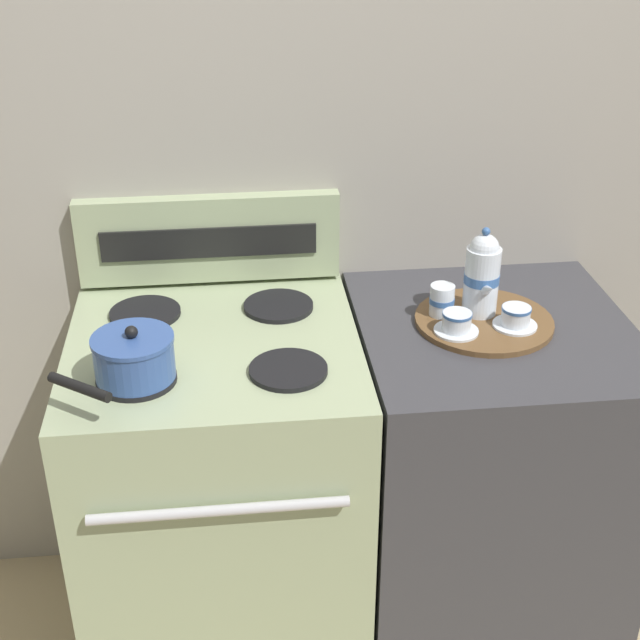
{
  "coord_description": "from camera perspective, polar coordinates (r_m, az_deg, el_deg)",
  "views": [
    {
      "loc": [
        -0.29,
        -1.81,
        1.95
      ],
      "look_at": [
        -0.09,
        -0.07,
        1.0
      ],
      "focal_mm": 50.0,
      "sensor_mm": 36.0,
      "label": 1
    }
  ],
  "objects": [
    {
      "name": "ground_plane",
      "position": [
        2.68,
        1.85,
        -18.32
      ],
      "size": [
        6.0,
        6.0,
        0.0
      ],
      "primitive_type": "plane",
      "color": "tan"
    },
    {
      "name": "wall_back",
      "position": [
        2.36,
        1.02,
        7.26
      ],
      "size": [
        6.0,
        0.05,
        2.2
      ],
      "color": "#9E998E",
      "rests_on": "ground"
    },
    {
      "name": "stove",
      "position": [
        2.35,
        -6.23,
        -11.16
      ],
      "size": [
        0.68,
        0.71,
        0.93
      ],
      "color": "#9EAD84",
      "rests_on": "ground"
    },
    {
      "name": "control_panel",
      "position": [
        2.31,
        -7.1,
        5.18
      ],
      "size": [
        0.67,
        0.05,
        0.23
      ],
      "color": "#9EAD84",
      "rests_on": "stove"
    },
    {
      "name": "side_counter",
      "position": [
        2.43,
        10.27,
        -9.93
      ],
      "size": [
        0.66,
        0.68,
        0.92
      ],
      "color": "#38383D",
      "rests_on": "ground"
    },
    {
      "name": "saucepan",
      "position": [
        1.93,
        -11.89,
        -2.36
      ],
      "size": [
        0.25,
        0.27,
        0.12
      ],
      "color": "#335193",
      "rests_on": "stove"
    },
    {
      "name": "serving_tray",
      "position": [
        2.18,
        10.45,
        -0.06
      ],
      "size": [
        0.33,
        0.33,
        0.01
      ],
      "color": "brown",
      "rests_on": "side_counter"
    },
    {
      "name": "teapot",
      "position": [
        2.16,
        10.34,
        2.91
      ],
      "size": [
        0.09,
        0.14,
        0.22
      ],
      "color": "silver",
      "rests_on": "serving_tray"
    },
    {
      "name": "teacup_left",
      "position": [
        2.15,
        12.42,
        0.19
      ],
      "size": [
        0.11,
        0.11,
        0.05
      ],
      "color": "silver",
      "rests_on": "serving_tray"
    },
    {
      "name": "teacup_right",
      "position": [
        2.1,
        8.75,
        -0.16
      ],
      "size": [
        0.11,
        0.11,
        0.05
      ],
      "color": "silver",
      "rests_on": "serving_tray"
    },
    {
      "name": "creamer_jug",
      "position": [
        2.16,
        7.81,
        1.27
      ],
      "size": [
        0.06,
        0.06,
        0.08
      ],
      "color": "silver",
      "rests_on": "serving_tray"
    }
  ]
}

